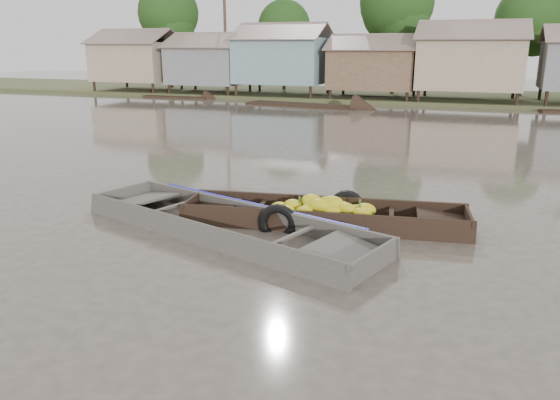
% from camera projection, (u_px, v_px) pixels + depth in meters
% --- Properties ---
extents(ground, '(120.00, 120.00, 0.00)m').
position_uv_depth(ground, '(291.00, 250.00, 10.59)').
color(ground, '#4A4238').
rests_on(ground, ground).
extents(riverbank, '(120.00, 12.47, 10.22)m').
position_uv_depth(riverbank, '(479.00, 56.00, 37.62)').
color(riverbank, '#384723').
rests_on(riverbank, ground).
extents(banana_boat, '(6.43, 2.38, 0.89)m').
position_uv_depth(banana_boat, '(321.00, 215.00, 12.11)').
color(banana_boat, black).
rests_on(banana_boat, ground).
extents(viewer_boat, '(7.36, 4.01, 0.57)m').
position_uv_depth(viewer_boat, '(228.00, 230.00, 11.55)').
color(viewer_boat, '#3B3732').
rests_on(viewer_boat, ground).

